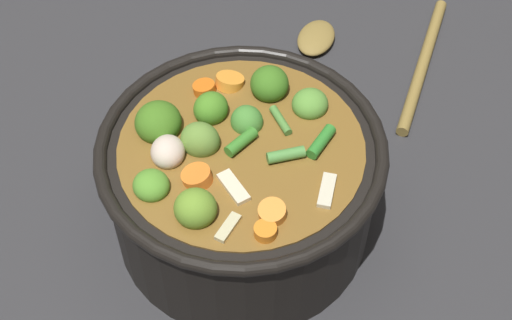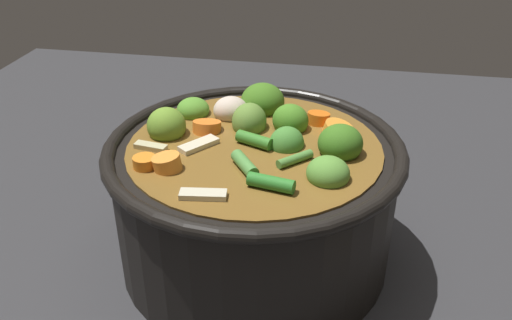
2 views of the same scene
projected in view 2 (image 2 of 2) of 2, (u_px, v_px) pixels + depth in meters
ground_plane at (255, 254)px, 0.54m from camera, size 1.10×1.10×0.00m
cooking_pot at (255, 197)px, 0.51m from camera, size 0.27×0.27×0.15m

